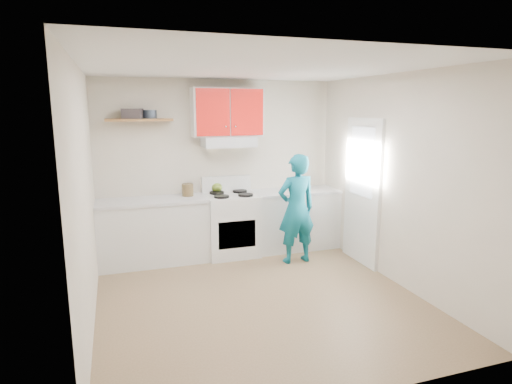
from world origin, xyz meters
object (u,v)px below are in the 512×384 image
object	(u,v)px
kettle	(217,187)
crock	(188,191)
stove	(231,225)
person	(296,209)
tin	(150,114)

from	to	relation	value
kettle	crock	distance (m)	0.49
stove	crock	size ratio (longest dim) A/B	4.59
crock	person	bearing A→B (deg)	-26.68
stove	person	distance (m)	1.04
crock	person	xyz separation A→B (m)	(1.42, -0.71, -0.22)
stove	tin	bearing A→B (deg)	168.91
person	kettle	bearing A→B (deg)	-46.02
tin	crock	bearing A→B (deg)	-11.59
stove	tin	distance (m)	1.98
kettle	crock	size ratio (longest dim) A/B	0.87
tin	person	distance (m)	2.44
kettle	person	xyz separation A→B (m)	(0.95, -0.85, -0.21)
stove	crock	bearing A→B (deg)	169.30
tin	crock	world-z (taller)	tin
crock	stove	bearing A→B (deg)	-10.70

